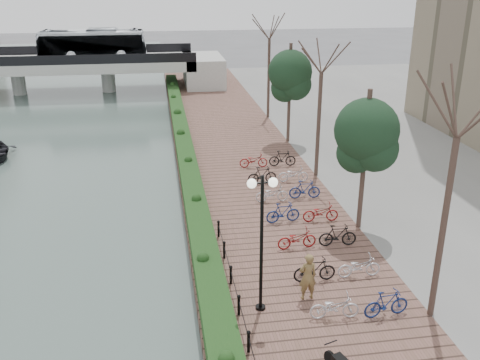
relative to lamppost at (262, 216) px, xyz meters
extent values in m
cube|color=brown|center=(1.79, 14.27, -3.86)|extent=(8.00, 75.00, 0.50)
cube|color=#173914|center=(-1.61, 16.77, -3.31)|extent=(1.10, 56.00, 0.60)
cylinder|color=black|center=(-0.81, -2.23, -3.26)|extent=(0.10, 0.10, 0.70)
cylinder|color=black|center=(-0.81, -0.23, -3.26)|extent=(0.10, 0.10, 0.70)
cylinder|color=black|center=(-0.81, 1.77, -3.26)|extent=(0.10, 0.10, 0.70)
cylinder|color=black|center=(-0.81, 3.77, -3.26)|extent=(0.10, 0.10, 0.70)
cylinder|color=black|center=(-0.81, 5.77, -3.26)|extent=(0.10, 0.10, 0.70)
cylinder|color=black|center=(0.00, 0.00, -1.10)|extent=(0.12, 0.12, 5.03)
cylinder|color=black|center=(0.00, 0.00, 1.17)|extent=(0.70, 0.06, 0.06)
sphere|color=white|center=(-0.35, 0.00, 1.17)|extent=(0.32, 0.32, 0.32)
sphere|color=white|center=(0.35, 0.00, 1.17)|extent=(0.32, 0.32, 0.32)
imported|color=brown|center=(1.79, 0.38, -2.70)|extent=(0.69, 0.49, 1.81)
imported|color=silver|center=(2.39, -1.07, -3.16)|extent=(0.60, 1.71, 0.90)
imported|color=black|center=(2.39, 1.53, -3.11)|extent=(0.47, 1.66, 1.00)
imported|color=maroon|center=(2.39, 4.13, -3.16)|extent=(0.60, 1.71, 0.90)
imported|color=navy|center=(2.39, 6.73, -3.11)|extent=(0.47, 1.66, 1.00)
imported|color=silver|center=(2.39, 9.33, -3.16)|extent=(0.60, 1.71, 0.90)
imported|color=black|center=(2.39, 11.93, -3.11)|extent=(0.47, 1.66, 1.00)
imported|color=maroon|center=(2.39, 14.53, -3.16)|extent=(0.60, 1.72, 0.90)
imported|color=navy|center=(4.19, -1.07, -3.11)|extent=(0.47, 1.66, 1.00)
imported|color=silver|center=(4.19, 1.53, -3.16)|extent=(0.60, 1.71, 0.90)
imported|color=black|center=(4.19, 4.13, -3.11)|extent=(0.47, 1.66, 1.00)
imported|color=maroon|center=(4.19, 6.73, -3.16)|extent=(0.60, 1.71, 0.90)
imported|color=navy|center=(4.19, 9.33, -3.11)|extent=(0.47, 1.66, 1.00)
imported|color=silver|center=(4.19, 11.93, -3.16)|extent=(0.60, 1.72, 0.90)
imported|color=black|center=(4.19, 14.53, -3.11)|extent=(0.47, 1.66, 1.00)
cube|color=#AFAFA9|center=(-17.21, 41.77, -1.11)|extent=(36.00, 8.00, 1.00)
cube|color=black|center=(-17.21, 37.87, -0.16)|extent=(36.00, 0.15, 0.90)
cube|color=black|center=(-17.21, 45.67, -0.16)|extent=(36.00, 0.15, 0.90)
cylinder|color=#AFAFA9|center=(-17.21, 41.77, -2.86)|extent=(1.40, 1.40, 2.50)
cylinder|color=#AFAFA9|center=(-8.21, 41.77, -2.86)|extent=(1.40, 1.40, 2.50)
imported|color=white|center=(-9.46, 41.77, 0.89)|extent=(2.52, 10.77, 3.00)
camera|label=1|loc=(-3.18, -15.72, 7.43)|focal=40.00mm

